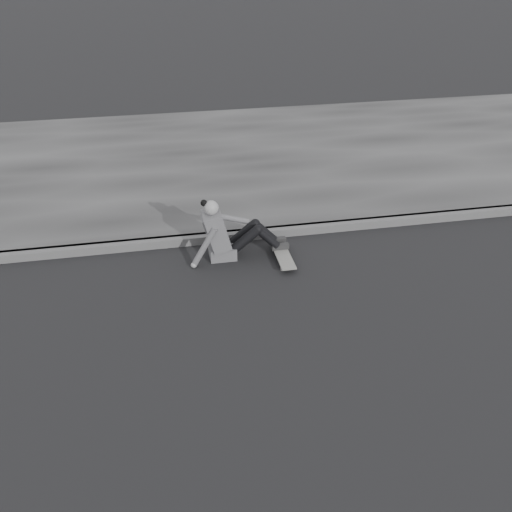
% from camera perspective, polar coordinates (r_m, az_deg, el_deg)
% --- Properties ---
extents(curb, '(24.00, 0.16, 0.12)m').
position_cam_1_polar(curb, '(9.19, 16.59, 3.67)').
color(curb, '#515151').
rests_on(curb, ground).
extents(sidewalk, '(24.00, 6.00, 0.12)m').
position_cam_1_polar(sidewalk, '(11.71, 10.24, 10.39)').
color(sidewalk, '#383838').
rests_on(sidewalk, ground).
extents(skateboard, '(0.20, 0.78, 0.09)m').
position_cam_1_polar(skateboard, '(7.81, 2.70, 0.06)').
color(skateboard, '#9E9D98').
rests_on(skateboard, ground).
extents(seated_woman, '(1.38, 0.46, 0.88)m').
position_cam_1_polar(seated_woman, '(7.76, -2.96, 2.29)').
color(seated_woman, '#555558').
rests_on(seated_woman, ground).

